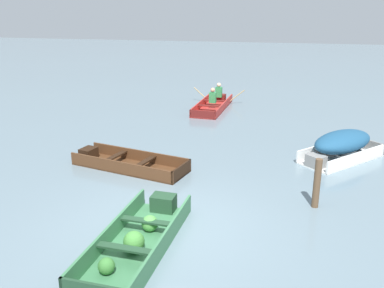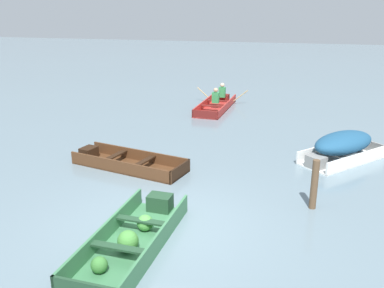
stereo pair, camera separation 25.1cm
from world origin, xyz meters
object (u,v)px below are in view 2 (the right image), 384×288
skiff_white_near_moored (343,145)px  rowboat_red_with_crew (217,104)px  skiff_dark_varnish_mid_moored (125,162)px  dinghy_green_foreground (133,237)px  mooring_post (314,184)px

skiff_white_near_moored → rowboat_red_with_crew: rowboat_red_with_crew is taller
skiff_white_near_moored → skiff_dark_varnish_mid_moored: 6.02m
dinghy_green_foreground → skiff_dark_varnish_mid_moored: size_ratio=1.01×
dinghy_green_foreground → mooring_post: mooring_post is taller
dinghy_green_foreground → rowboat_red_with_crew: rowboat_red_with_crew is taller
dinghy_green_foreground → mooring_post: bearing=34.6°
dinghy_green_foreground → skiff_white_near_moored: 6.83m
rowboat_red_with_crew → mooring_post: (3.59, -8.52, 0.38)m
skiff_white_near_moored → rowboat_red_with_crew: size_ratio=0.76×
skiff_white_near_moored → mooring_post: bearing=-105.8°
skiff_white_near_moored → rowboat_red_with_crew: bearing=129.8°
mooring_post → skiff_white_near_moored: bearing=74.2°
dinghy_green_foreground → skiff_dark_varnish_mid_moored: 3.98m
rowboat_red_with_crew → mooring_post: size_ratio=3.03×
dinghy_green_foreground → rowboat_red_with_crew: size_ratio=0.99×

